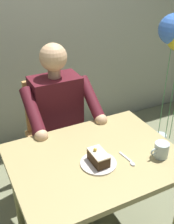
{
  "coord_description": "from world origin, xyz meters",
  "views": [
    {
      "loc": [
        0.63,
        1.14,
        1.75
      ],
      "look_at": [
        0.01,
        -0.1,
        0.97
      ],
      "focal_mm": 44.98,
      "sensor_mm": 36.0,
      "label": 1
    }
  ],
  "objects_px": {
    "dining_table": "(95,169)",
    "dessert_spoon": "(129,161)",
    "seated_person": "(61,124)",
    "coffee_cup": "(161,150)",
    "chair": "(54,128)",
    "cake_slice": "(98,157)"
  },
  "relations": [
    {
      "from": "dessert_spoon",
      "to": "cake_slice",
      "type": "bearing_deg",
      "value": -19.13
    },
    {
      "from": "chair",
      "to": "coffee_cup",
      "type": "relative_size",
      "value": 7.68
    },
    {
      "from": "chair",
      "to": "dessert_spoon",
      "type": "xyz_separation_m",
      "value": [
        -0.15,
        0.85,
        0.22
      ]
    },
    {
      "from": "cake_slice",
      "to": "coffee_cup",
      "type": "height_order",
      "value": "cake_slice"
    },
    {
      "from": "cake_slice",
      "to": "dining_table",
      "type": "bearing_deg",
      "value": -104.5
    },
    {
      "from": "cake_slice",
      "to": "dessert_spoon",
      "type": "bearing_deg",
      "value": 160.87
    },
    {
      "from": "dining_table",
      "to": "chair",
      "type": "height_order",
      "value": "chair"
    },
    {
      "from": "seated_person",
      "to": "coffee_cup",
      "type": "xyz_separation_m",
      "value": [
        -0.34,
        0.72,
        0.13
      ]
    },
    {
      "from": "chair",
      "to": "dining_table",
      "type": "bearing_deg",
      "value": 90.0
    },
    {
      "from": "chair",
      "to": "seated_person",
      "type": "bearing_deg",
      "value": 90.0
    },
    {
      "from": "cake_slice",
      "to": "coffee_cup",
      "type": "xyz_separation_m",
      "value": [
        -0.36,
        0.1,
        0.0
      ]
    },
    {
      "from": "chair",
      "to": "coffee_cup",
      "type": "xyz_separation_m",
      "value": [
        -0.34,
        0.89,
        0.27
      ]
    },
    {
      "from": "seated_person",
      "to": "coffee_cup",
      "type": "relative_size",
      "value": 10.44
    },
    {
      "from": "dining_table",
      "to": "dessert_spoon",
      "type": "distance_m",
      "value": 0.22
    },
    {
      "from": "dining_table",
      "to": "seated_person",
      "type": "height_order",
      "value": "seated_person"
    },
    {
      "from": "seated_person",
      "to": "coffee_cup",
      "type": "distance_m",
      "value": 0.8
    },
    {
      "from": "chair",
      "to": "cake_slice",
      "type": "xyz_separation_m",
      "value": [
        0.02,
        0.79,
        0.26
      ]
    },
    {
      "from": "seated_person",
      "to": "dessert_spoon",
      "type": "relative_size",
      "value": 8.63
    },
    {
      "from": "dining_table",
      "to": "chair",
      "type": "distance_m",
      "value": 0.73
    },
    {
      "from": "coffee_cup",
      "to": "dessert_spoon",
      "type": "xyz_separation_m",
      "value": [
        0.19,
        -0.05,
        -0.04
      ]
    },
    {
      "from": "coffee_cup",
      "to": "dining_table",
      "type": "bearing_deg",
      "value": -26.71
    },
    {
      "from": "dining_table",
      "to": "dessert_spoon",
      "type": "relative_size",
      "value": 6.86
    }
  ]
}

